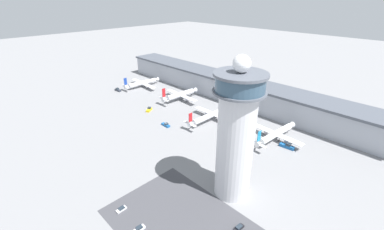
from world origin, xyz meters
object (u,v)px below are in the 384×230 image
control_tower (236,134)px  airplane_gate_delta (276,134)px  airplane_gate_alpha (142,83)px  service_truck_fuel (118,90)px  service_truck_water (287,146)px  service_truck_catering (149,110)px  airplane_gate_bravo (180,95)px  airplane_gate_charlie (213,114)px  car_blue_compact (239,228)px  car_maroon_suv (139,229)px  car_navy_sedan (121,209)px  service_truck_baggage (166,125)px

control_tower → airplane_gate_delta: size_ratio=1.62×
airplane_gate_alpha → service_truck_fuel: airplane_gate_alpha is taller
service_truck_water → service_truck_catering: bearing=-165.4°
airplane_gate_bravo → airplane_gate_charlie: bearing=-11.0°
airplane_gate_bravo → service_truck_water: bearing=-3.3°
car_blue_compact → car_maroon_suv: car_maroon_suv is taller
service_truck_fuel → car_navy_sedan: bearing=-29.4°
airplane_gate_alpha → service_truck_catering: size_ratio=5.46×
car_navy_sedan → airplane_gate_alpha: bearing=142.1°
airplane_gate_bravo → airplane_gate_charlie: size_ratio=0.77×
car_blue_compact → airplane_gate_alpha: bearing=157.0°
airplane_gate_alpha → airplane_gate_charlie: (91.88, -5.30, 0.52)m
car_maroon_suv → airplane_gate_delta: bearing=88.3°
airplane_gate_alpha → service_truck_fuel: 23.27m
service_truck_baggage → car_maroon_suv: bearing=-46.1°
service_truck_catering → car_navy_sedan: 97.07m
control_tower → airplane_gate_alpha: (-144.05, 53.21, -25.35)m
service_truck_catering → car_navy_sedan: size_ratio=1.53×
service_truck_catering → car_navy_sedan: bearing=-42.6°
service_truck_fuel → service_truck_baggage: service_truck_fuel is taller
car_maroon_suv → control_tower: bearing=74.6°
service_truck_water → car_blue_compact: size_ratio=1.79×
car_maroon_suv → airplane_gate_charlie: bearing=114.9°
service_truck_catering → service_truck_baggage: (27.64, -6.73, -0.10)m
airplane_gate_delta → car_maroon_suv: (-2.82, -93.67, -3.79)m
service_truck_water → car_maroon_suv: service_truck_water is taller
control_tower → car_navy_sedan: control_tower is taller
car_blue_compact → car_navy_sedan: car_blue_compact is taller
car_maroon_suv → service_truck_fuel: bearing=152.9°
control_tower → service_truck_fuel: (-150.44, 31.02, -28.23)m
service_truck_baggage → service_truck_catering: bearing=166.3°
airplane_gate_bravo → service_truck_catering: size_ratio=5.30×
airplane_gate_charlie → service_truck_baggage: airplane_gate_charlie is taller
car_navy_sedan → car_maroon_suv: (13.11, -0.24, 0.09)m
control_tower → service_truck_baggage: 76.11m
car_navy_sedan → airplane_gate_delta: bearing=80.3°
car_blue_compact → airplane_gate_delta: bearing=108.6°
airplane_gate_alpha → airplane_gate_bravo: 49.21m
control_tower → service_truck_baggage: size_ratio=8.88×
control_tower → airplane_gate_bravo: control_tower is taller
service_truck_fuel → service_truck_baggage: size_ratio=1.03×
control_tower → service_truck_catering: bearing=165.1°
car_blue_compact → car_navy_sedan: 46.56m
airplane_gate_bravo → airplane_gate_delta: (86.61, -2.94, -0.32)m
car_navy_sedan → car_maroon_suv: car_maroon_suv is taller
airplane_gate_charlie → airplane_gate_delta: (43.85, 5.36, 0.06)m
airplane_gate_alpha → car_navy_sedan: bearing=-37.9°
service_truck_catering → airplane_gate_bravo: bearing=88.5°
service_truck_fuel → service_truck_water: 152.25m
service_truck_baggage → car_maroon_suv: size_ratio=1.58×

